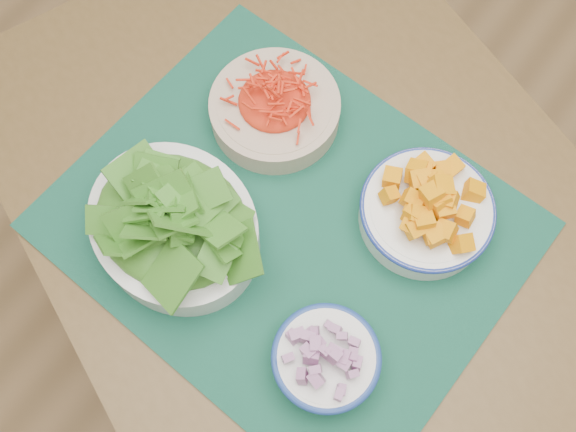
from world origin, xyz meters
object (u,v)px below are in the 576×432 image
object	(u,v)px
carrot_bowl	(275,106)
lettuce_bowl	(172,220)
onion_bowl	(326,358)
table	(330,257)
squash_bowl	(428,208)
placemat	(288,225)

from	to	relation	value
carrot_bowl	lettuce_bowl	bearing A→B (deg)	-88.79
carrot_bowl	onion_bowl	world-z (taller)	carrot_bowl
table	squash_bowl	bearing A→B (deg)	66.48
placemat	carrot_bowl	world-z (taller)	carrot_bowl
placemat	carrot_bowl	distance (m)	0.17
table	carrot_bowl	bearing A→B (deg)	172.65
table	lettuce_bowl	xyz separation A→B (m)	(-0.17, -0.13, 0.17)
placemat	onion_bowl	world-z (taller)	onion_bowl
placemat	squash_bowl	size ratio (longest dim) A/B	2.57
placemat	squash_bowl	bearing A→B (deg)	41.19
carrot_bowl	onion_bowl	distance (m)	0.36
squash_bowl	lettuce_bowl	distance (m)	0.34
table	placemat	distance (m)	0.13
onion_bowl	lettuce_bowl	bearing A→B (deg)	175.41
onion_bowl	table	bearing A→B (deg)	121.21
squash_bowl	placemat	bearing A→B (deg)	-141.03
placemat	carrot_bowl	xyz separation A→B (m)	(-0.12, 0.12, 0.04)
lettuce_bowl	table	bearing A→B (deg)	49.78
carrot_bowl	squash_bowl	size ratio (longest dim) A/B	1.02
carrot_bowl	onion_bowl	xyz separation A→B (m)	(0.27, -0.25, -0.00)
onion_bowl	carrot_bowl	bearing A→B (deg)	137.23
carrot_bowl	placemat	bearing A→B (deg)	-46.75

